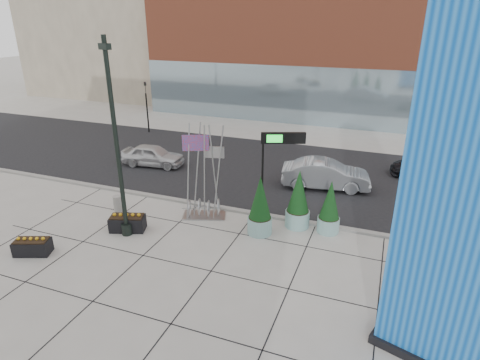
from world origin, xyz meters
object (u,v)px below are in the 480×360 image
(public_art_sculpture, at_px, (204,193))
(car_white_west, at_px, (153,156))
(overhead_street_sign, at_px, (279,147))
(car_silver_mid, at_px, (326,175))
(lamp_post, at_px, (119,162))
(concrete_bollard, at_px, (118,203))
(blue_pylon, at_px, (460,205))

(public_art_sculpture, height_order, car_white_west, public_art_sculpture)
(car_white_west, bearing_deg, overhead_street_sign, -121.31)
(car_white_west, distance_m, car_silver_mid, 10.92)
(overhead_street_sign, height_order, car_silver_mid, overhead_street_sign)
(public_art_sculpture, distance_m, overhead_street_sign, 4.18)
(lamp_post, bearing_deg, public_art_sculpture, 48.78)
(lamp_post, height_order, concrete_bollard, lamp_post)
(public_art_sculpture, xyz_separation_m, car_silver_mid, (4.80, 5.50, -0.41))
(concrete_bollard, xyz_separation_m, overhead_street_sign, (7.56, 1.80, 3.20))
(lamp_post, bearing_deg, car_white_west, 114.73)
(lamp_post, distance_m, car_silver_mid, 11.30)
(blue_pylon, bearing_deg, overhead_street_sign, 152.99)
(overhead_street_sign, bearing_deg, car_white_west, 134.11)
(car_white_west, xyz_separation_m, car_silver_mid, (10.91, 0.30, 0.11))
(blue_pylon, height_order, overhead_street_sign, blue_pylon)
(lamp_post, xyz_separation_m, concrete_bollard, (-1.80, 1.78, -3.00))
(public_art_sculpture, height_order, overhead_street_sign, public_art_sculpture)
(public_art_sculpture, relative_size, car_white_west, 1.15)
(car_white_west, bearing_deg, concrete_bollard, -169.44)
(blue_pylon, distance_m, concrete_bollard, 15.12)
(blue_pylon, height_order, public_art_sculpture, blue_pylon)
(car_white_west, bearing_deg, blue_pylon, -130.48)
(overhead_street_sign, bearing_deg, lamp_post, -169.02)
(lamp_post, height_order, overhead_street_sign, lamp_post)
(public_art_sculpture, height_order, concrete_bollard, public_art_sculpture)
(overhead_street_sign, bearing_deg, public_art_sculpture, 172.66)
(public_art_sculpture, height_order, car_silver_mid, public_art_sculpture)
(public_art_sculpture, relative_size, overhead_street_sign, 1.09)
(blue_pylon, height_order, car_silver_mid, blue_pylon)
(blue_pylon, relative_size, car_white_west, 2.44)
(concrete_bollard, height_order, car_white_west, car_white_west)
(overhead_street_sign, xyz_separation_m, car_white_west, (-9.44, 4.40, -2.92))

